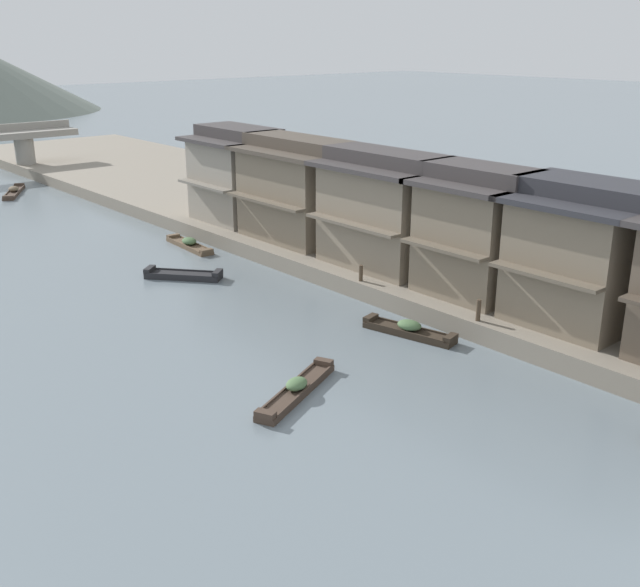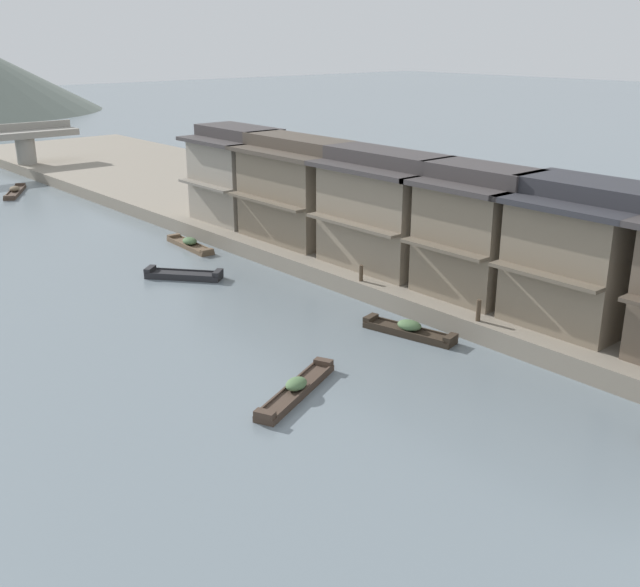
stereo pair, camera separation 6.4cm
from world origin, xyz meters
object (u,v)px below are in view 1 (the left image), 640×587
Objects in this scene: boat_moored_second at (14,192)px; house_waterfront_tall at (477,231)px; boat_moored_far at (189,244)px; mooring_post_dock_mid at (478,310)px; boat_midriver_upstream at (409,330)px; house_waterfront_second at (583,254)px; house_waterfront_narrow at (385,210)px; house_waterfront_end at (239,174)px; mooring_post_dock_far at (361,273)px; house_waterfront_far at (297,189)px; boat_midriver_drifting at (297,389)px; boat_moored_nearest at (184,275)px.

boat_moored_second is 0.89× the size of house_waterfront_tall.
boat_moored_far is (2.31, -24.32, 0.01)m from boat_moored_second.
mooring_post_dock_mid is (3.91, -45.65, 1.18)m from boat_moored_second.
boat_midriver_upstream is 3.17m from mooring_post_dock_mid.
mooring_post_dock_mid is at bearing 140.54° from house_waterfront_second.
house_waterfront_narrow reaches higher than boat_moored_second.
house_waterfront_tall is at bearing -90.93° from house_waterfront_end.
house_waterfront_tall reaches higher than mooring_post_dock_far.
boat_moored_far is at bearing 131.20° from house_waterfront_far.
house_waterfront_end is at bearing 59.70° from boat_midriver_drifting.
mooring_post_dock_far is at bearing -108.86° from house_waterfront_far.
house_waterfront_second is 4.99m from mooring_post_dock_mid.
boat_midriver_drifting is (-5.43, -44.63, 0.00)m from boat_moored_second.
boat_midriver_drifting is at bearing -120.30° from house_waterfront_end.
boat_midriver_drifting is 25.25m from house_waterfront_end.
house_waterfront_narrow and house_waterfront_end have the same top height.
mooring_post_dock_far is (1.85, 5.08, 1.07)m from boat_midriver_upstream.
house_waterfront_narrow is (4.78, 6.39, 3.67)m from boat_midriver_upstream.
mooring_post_dock_mid is at bearing -98.22° from house_waterfront_end.
mooring_post_dock_mid is at bearing -51.20° from boat_midriver_upstream.
house_waterfront_tall is at bearing 41.19° from mooring_post_dock_mid.
house_waterfront_far is at bearing 50.76° from boat_midriver_drifting.
mooring_post_dock_far is at bearing -156.04° from house_waterfront_narrow.
house_waterfront_end is at bearing 77.89° from mooring_post_dock_far.
house_waterfront_narrow is at bearing 91.94° from house_waterfront_second.
boat_moored_nearest is 11.27m from house_waterfront_end.
boat_midriver_drifting is (-4.18, -15.07, 0.03)m from boat_moored_nearest.
house_waterfront_end is at bearing 37.64° from boat_moored_nearest.
house_waterfront_narrow is at bearing 53.18° from boat_midriver_upstream.
mooring_post_dock_mid is at bearing -90.00° from mooring_post_dock_far.
mooring_post_dock_mid is at bearing -72.23° from boat_moored_nearest.
boat_moored_far is 6.24m from house_waterfront_end.
boat_midriver_drifting is at bearing -110.86° from boat_moored_far.
boat_midriver_upstream reaches higher than boat_midriver_drifting.
house_waterfront_narrow is 8.83× the size of mooring_post_dock_far.
mooring_post_dock_far is (-2.93, -1.30, -2.59)m from house_waterfront_narrow.
boat_midriver_drifting is at bearing -145.72° from mooring_post_dock_far.
boat_midriver_upstream is at bearing -76.51° from boat_moored_nearest.
house_waterfront_narrow reaches higher than boat_moored_nearest.
house_waterfront_second is 25.32m from house_waterfront_end.
house_waterfront_end is (7.17, -23.06, 3.71)m from boat_moored_second.
house_waterfront_end is at bearing 14.51° from boat_moored_far.
boat_moored_second is 1.12× the size of boat_moored_far.
house_waterfront_narrow is 4.12m from mooring_post_dock_far.
house_waterfront_narrow is 9.51m from mooring_post_dock_mid.
house_waterfront_end reaches higher than boat_moored_second.
mooring_post_dock_mid reaches higher than mooring_post_dock_far.
boat_moored_second is at bearing 99.04° from house_waterfront_tall.
house_waterfront_tall is at bearing 7.20° from boat_midriver_drifting.
boat_midriver_drifting is 11.36m from mooring_post_dock_far.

